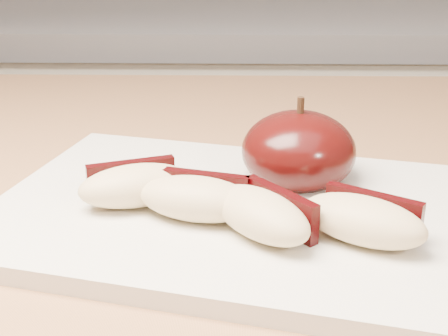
{
  "coord_description": "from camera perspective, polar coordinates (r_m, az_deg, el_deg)",
  "views": [
    {
      "loc": [
        -0.01,
        0.03,
        1.09
      ],
      "look_at": [
        -0.02,
        0.41,
        0.94
      ],
      "focal_mm": 50.0,
      "sensor_mm": 36.0,
      "label": 1
    }
  ],
  "objects": [
    {
      "name": "back_cabinet",
      "position": [
        1.32,
        1.63,
        -6.02
      ],
      "size": [
        2.4,
        0.62,
        0.94
      ],
      "color": "silver",
      "rests_on": "ground"
    },
    {
      "name": "cutting_board",
      "position": [
        0.42,
        0.0,
        -3.97
      ],
      "size": [
        0.34,
        0.29,
        0.01
      ],
      "primitive_type": "cube",
      "rotation": [
        0.0,
        0.0,
        -0.24
      ],
      "color": "beige",
      "rests_on": "island_counter"
    },
    {
      "name": "apple_half",
      "position": [
        0.45,
        6.82,
        1.55
      ],
      "size": [
        0.1,
        0.1,
        0.07
      ],
      "rotation": [
        0.0,
        0.0,
        -0.28
      ],
      "color": "black",
      "rests_on": "cutting_board"
    },
    {
      "name": "apple_wedge_a",
      "position": [
        0.41,
        -8.1,
        -1.52
      ],
      "size": [
        0.08,
        0.06,
        0.03
      ],
      "rotation": [
        0.0,
        0.0,
        0.36
      ],
      "color": "#D0B584",
      "rests_on": "cutting_board"
    },
    {
      "name": "apple_wedge_b",
      "position": [
        0.39,
        -2.43,
        -2.73
      ],
      "size": [
        0.08,
        0.05,
        0.03
      ],
      "rotation": [
        0.0,
        0.0,
        -0.26
      ],
      "color": "#D0B584",
      "rests_on": "cutting_board"
    },
    {
      "name": "apple_wedge_c",
      "position": [
        0.37,
        3.56,
        -4.19
      ],
      "size": [
        0.08,
        0.08,
        0.03
      ],
      "rotation": [
        0.0,
        0.0,
        -0.89
      ],
      "color": "#D0B584",
      "rests_on": "cutting_board"
    },
    {
      "name": "apple_wedge_d",
      "position": [
        0.37,
        12.69,
        -4.6
      ],
      "size": [
        0.08,
        0.07,
        0.03
      ],
      "rotation": [
        0.0,
        0.0,
        -0.56
      ],
      "color": "#D0B584",
      "rests_on": "cutting_board"
    }
  ]
}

